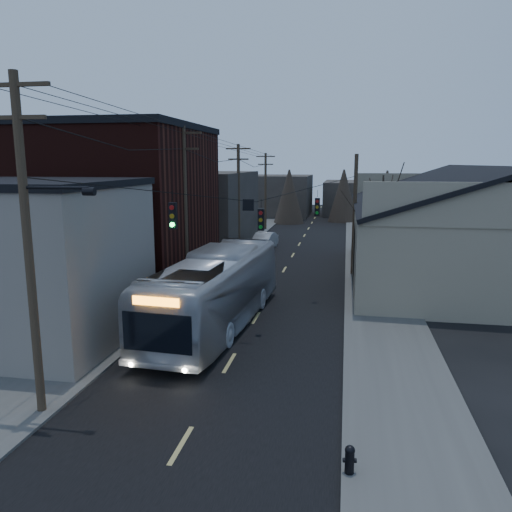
# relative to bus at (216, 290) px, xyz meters

# --- Properties ---
(ground) EXTENTS (160.00, 160.00, 0.00)m
(ground) POSITION_rel_bus_xyz_m (1.66, -12.33, -1.84)
(ground) COLOR black
(ground) RESTS_ON ground
(road_surface) EXTENTS (9.00, 110.00, 0.02)m
(road_surface) POSITION_rel_bus_xyz_m (1.66, 17.67, -1.83)
(road_surface) COLOR black
(road_surface) RESTS_ON ground
(sidewalk_left) EXTENTS (4.00, 110.00, 0.12)m
(sidewalk_left) POSITION_rel_bus_xyz_m (-4.84, 17.67, -1.78)
(sidewalk_left) COLOR #474744
(sidewalk_left) RESTS_ON ground
(sidewalk_right) EXTENTS (4.00, 110.00, 0.12)m
(sidewalk_right) POSITION_rel_bus_xyz_m (8.16, 17.67, -1.78)
(sidewalk_right) COLOR #474744
(sidewalk_right) RESTS_ON ground
(building_clapboard) EXTENTS (8.00, 8.00, 7.00)m
(building_clapboard) POSITION_rel_bus_xyz_m (-7.34, -3.33, 1.66)
(building_clapboard) COLOR gray
(building_clapboard) RESTS_ON ground
(building_brick) EXTENTS (10.00, 12.00, 10.00)m
(building_brick) POSITION_rel_bus_xyz_m (-8.34, 7.67, 3.16)
(building_brick) COLOR black
(building_brick) RESTS_ON ground
(building_left_far) EXTENTS (9.00, 14.00, 7.00)m
(building_left_far) POSITION_rel_bus_xyz_m (-7.84, 23.67, 1.66)
(building_left_far) COLOR #332E29
(building_left_far) RESTS_ON ground
(warehouse) EXTENTS (16.16, 20.60, 7.73)m
(warehouse) POSITION_rel_bus_xyz_m (14.66, 12.67, 0.86)
(warehouse) COLOR gray
(warehouse) RESTS_ON ground
(building_far_left) EXTENTS (10.00, 12.00, 6.00)m
(building_far_left) POSITION_rel_bus_xyz_m (-4.34, 52.67, 1.16)
(building_far_left) COLOR #332E29
(building_far_left) RESTS_ON ground
(building_far_right) EXTENTS (12.00, 14.00, 5.00)m
(building_far_right) POSITION_rel_bus_xyz_m (8.66, 57.67, 0.66)
(building_far_right) COLOR #332E29
(building_far_right) RESTS_ON ground
(bare_tree) EXTENTS (0.40, 0.40, 7.20)m
(bare_tree) POSITION_rel_bus_xyz_m (8.16, 7.67, 1.76)
(bare_tree) COLOR black
(bare_tree) RESTS_ON ground
(utility_lines) EXTENTS (11.24, 45.28, 10.50)m
(utility_lines) POSITION_rel_bus_xyz_m (-1.45, 11.81, 3.11)
(utility_lines) COLOR #382B1E
(utility_lines) RESTS_ON ground
(bus) EXTENTS (4.06, 13.41, 3.68)m
(bus) POSITION_rel_bus_xyz_m (0.00, 0.00, 0.00)
(bus) COLOR #A7ABB3
(bus) RESTS_ON ground
(parked_car) EXTENTS (2.20, 4.78, 1.52)m
(parked_car) POSITION_rel_bus_xyz_m (-1.34, 22.36, -1.08)
(parked_car) COLOR #AAADB2
(parked_car) RESTS_ON ground
(fire_hydrant) EXTENTS (0.36, 0.26, 0.76)m
(fire_hydrant) POSITION_rel_bus_xyz_m (6.36, -10.94, -1.32)
(fire_hydrant) COLOR black
(fire_hydrant) RESTS_ON sidewalk_right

